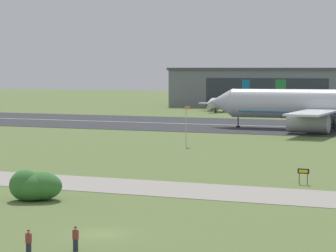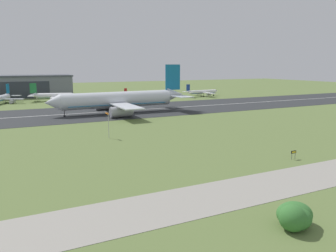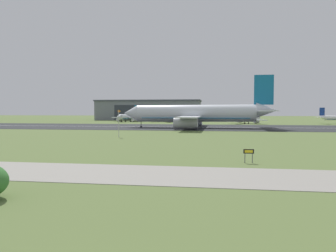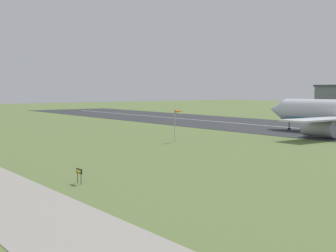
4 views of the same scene
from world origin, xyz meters
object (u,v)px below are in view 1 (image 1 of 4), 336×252
object	(u,v)px
spectator_right	(76,238)
spectator_left	(29,242)
runway_sign	(303,173)
airplane_landing	(334,105)
airplane_parked_far_east	(311,104)
windsock_pole	(188,110)
shrub_clump	(34,186)
airplane_parked_east	(229,103)

from	to	relation	value
spectator_right	spectator_left	bearing A→B (deg)	-137.76
runway_sign	spectator_left	bearing A→B (deg)	-103.97
airplane_landing	airplane_parked_far_east	bearing A→B (deg)	106.92
windsock_pole	runway_sign	distance (m)	47.75
airplane_landing	windsock_pole	size ratio (longest dim) A/B	8.43
runway_sign	airplane_landing	bearing A→B (deg)	98.49
airplane_landing	runway_sign	size ratio (longest dim) A/B	31.67
shrub_clump	airplane_landing	bearing A→B (deg)	83.97
airplane_landing	runway_sign	world-z (taller)	airplane_landing
shrub_clump	spectator_left	distance (m)	23.71
airplane_landing	shrub_clump	size ratio (longest dim) A/B	11.34
airplane_parked_east	runway_sign	bearing A→B (deg)	-68.46
airplane_landing	runway_sign	distance (m)	81.20
runway_sign	spectator_left	xyz separation A→B (m)	(-10.36, -41.63, -0.39)
windsock_pole	spectator_left	distance (m)	81.65
spectator_left	windsock_pole	bearing A→B (deg)	103.14
airplane_landing	spectator_left	size ratio (longest dim) A/B	31.74
airplane_parked_east	airplane_parked_far_east	bearing A→B (deg)	-0.36
spectator_left	airplane_landing	bearing A→B (deg)	90.76
airplane_landing	spectator_right	size ratio (longest dim) A/B	31.54
airplane_parked_far_east	spectator_right	size ratio (longest dim) A/B	13.99
windsock_pole	spectator_left	size ratio (longest dim) A/B	3.77
airplane_parked_east	windsock_pole	bearing A→B (deg)	-75.58
airplane_landing	airplane_parked_east	size ratio (longest dim) A/B	2.72
runway_sign	shrub_clump	bearing A→B (deg)	-136.70
airplane_parked_far_east	spectator_left	world-z (taller)	airplane_parked_far_east
runway_sign	spectator_left	world-z (taller)	runway_sign
windsock_pole	spectator_left	world-z (taller)	windsock_pole
shrub_clump	spectator_right	distance (m)	23.31
shrub_clump	airplane_parked_east	bearing A→B (deg)	101.37
windsock_pole	shrub_clump	bearing A→B (deg)	-84.02
airplane_parked_east	shrub_clump	bearing A→B (deg)	-78.63
shrub_clump	runway_sign	distance (m)	31.19
airplane_landing	spectator_right	xyz separation A→B (m)	(4.17, -119.53, -4.39)
airplane_parked_far_east	windsock_pole	size ratio (longest dim) A/B	3.74
windsock_pole	spectator_right	xyz separation A→B (m)	(21.08, -77.03, -5.20)
spectator_right	airplane_parked_far_east	bearing A→B (deg)	97.06
airplane_parked_east	airplane_parked_far_east	size ratio (longest dim) A/B	0.83
shrub_clump	runway_sign	bearing A→B (deg)	43.30
airplane_landing	airplane_parked_far_east	size ratio (longest dim) A/B	2.25
windsock_pole	runway_sign	xyz separation A→B (m)	(28.89, -37.71, -4.81)
shrub_clump	spectator_left	xyz separation A→B (m)	(12.34, -20.24, -0.49)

